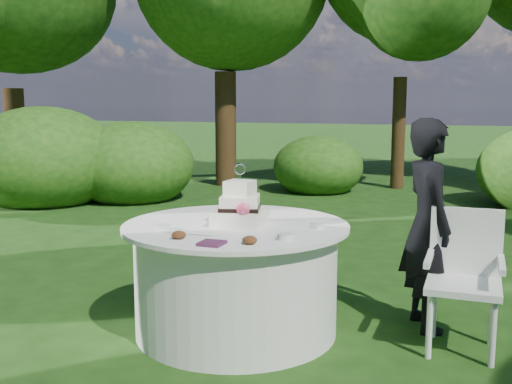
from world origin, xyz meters
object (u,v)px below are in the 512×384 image
at_px(napkins, 212,243).
at_px(guest, 428,225).
at_px(table, 236,277).
at_px(cake, 240,209).
at_px(chair, 464,270).

distance_m(napkins, guest, 1.62).
distance_m(napkins, table, 0.74).
distance_m(table, cake, 0.50).
bearing_deg(cake, table, 148.91).
height_order(cake, chair, cake).
distance_m(table, chair, 1.53).
distance_m(cake, chair, 1.53).
relative_size(guest, cake, 3.47).
distance_m(napkins, chair, 1.67).
bearing_deg(chair, napkins, -147.12).
height_order(table, chair, chair).
bearing_deg(cake, guest, 26.20).
height_order(napkins, chair, chair).
xyz_separation_m(table, cake, (0.04, -0.03, 0.50)).
bearing_deg(napkins, guest, 46.18).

